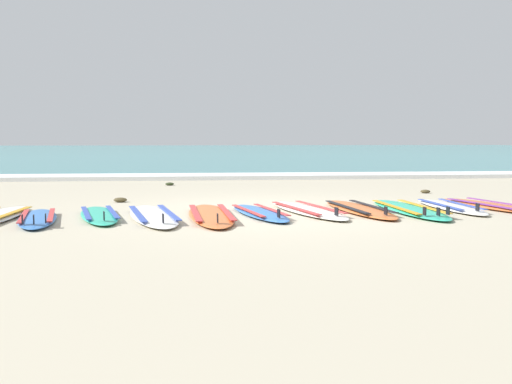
% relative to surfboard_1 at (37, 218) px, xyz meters
% --- Properties ---
extents(ground_plane, '(80.00, 80.00, 0.00)m').
position_rel_surfboard_1_xyz_m(ground_plane, '(3.15, 0.66, -0.04)').
color(ground_plane, '#B7AD93').
extents(sea, '(80.00, 60.00, 0.10)m').
position_rel_surfboard_1_xyz_m(sea, '(3.15, 36.82, 0.01)').
color(sea, teal).
rests_on(sea, ground).
extents(wave_foam_strip, '(80.00, 1.37, 0.11)m').
position_rel_surfboard_1_xyz_m(wave_foam_strip, '(3.15, 7.50, 0.02)').
color(wave_foam_strip, white).
rests_on(wave_foam_strip, ground).
extents(surfboard_1, '(0.90, 1.97, 0.18)m').
position_rel_surfboard_1_xyz_m(surfboard_1, '(0.00, 0.00, 0.00)').
color(surfboard_1, '#3875CC').
rests_on(surfboard_1, ground).
extents(surfboard_2, '(0.97, 2.02, 0.18)m').
position_rel_surfboard_1_xyz_m(surfboard_2, '(0.76, 0.24, -0.00)').
color(surfboard_2, '#2DB793').
rests_on(surfboard_2, ground).
extents(surfboard_3, '(1.09, 2.42, 0.18)m').
position_rel_surfboard_1_xyz_m(surfboard_3, '(1.51, 0.11, -0.00)').
color(surfboard_3, white).
rests_on(surfboard_3, ground).
extents(surfboard_4, '(0.78, 2.43, 0.18)m').
position_rel_surfboard_1_xyz_m(surfboard_4, '(2.30, 0.10, -0.00)').
color(surfboard_4, orange).
rests_on(surfboard_4, ground).
extents(surfboard_5, '(0.93, 2.01, 0.18)m').
position_rel_surfboard_1_xyz_m(surfboard_5, '(2.99, 0.27, -0.00)').
color(surfboard_5, '#3875CC').
rests_on(surfboard_5, ground).
extents(surfboard_6, '(1.14, 2.33, 0.18)m').
position_rel_surfboard_1_xyz_m(surfboard_6, '(3.73, 0.50, -0.00)').
color(surfboard_6, silver).
rests_on(surfboard_6, ground).
extents(surfboard_7, '(0.86, 2.33, 0.18)m').
position_rel_surfboard_1_xyz_m(surfboard_7, '(4.52, 0.54, -0.00)').
color(surfboard_7, orange).
rests_on(surfboard_7, ground).
extents(surfboard_8, '(0.73, 2.45, 0.18)m').
position_rel_surfboard_1_xyz_m(surfboard_8, '(5.26, 0.46, -0.00)').
color(surfboard_8, '#2DB793').
rests_on(surfboard_8, ground).
extents(surfboard_9, '(0.60, 2.03, 0.18)m').
position_rel_surfboard_1_xyz_m(surfboard_9, '(6.02, 0.69, -0.00)').
color(surfboard_9, white).
rests_on(surfboard_9, ground).
extents(surfboard_10, '(1.04, 2.23, 0.18)m').
position_rel_surfboard_1_xyz_m(surfboard_10, '(6.70, 0.74, -0.00)').
color(surfboard_10, orange).
rests_on(surfboard_10, ground).
extents(seaweed_clump_near_shoreline, '(0.20, 0.16, 0.07)m').
position_rel_surfboard_1_xyz_m(seaweed_clump_near_shoreline, '(1.41, 5.39, -0.00)').
color(seaweed_clump_near_shoreline, '#2D381E').
rests_on(seaweed_clump_near_shoreline, ground).
extents(seaweed_clump_mid_sand, '(0.23, 0.18, 0.08)m').
position_rel_surfboard_1_xyz_m(seaweed_clump_mid_sand, '(0.77, 2.09, 0.00)').
color(seaweed_clump_mid_sand, '#4C4228').
rests_on(seaweed_clump_mid_sand, ground).
extents(seaweed_clump_by_the_boards, '(0.20, 0.16, 0.07)m').
position_rel_surfboard_1_xyz_m(seaweed_clump_by_the_boards, '(6.61, 3.11, -0.00)').
color(seaweed_clump_by_the_boards, '#4C4228').
rests_on(seaweed_clump_by_the_boards, ground).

